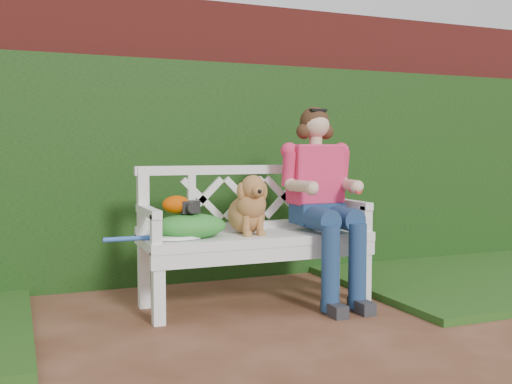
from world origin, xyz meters
name	(u,v)px	position (x,y,z in m)	size (l,w,h in m)	color
ground	(261,346)	(0.00, 0.00, 0.00)	(60.00, 60.00, 0.00)	#4A2716
brick_wall	(171,141)	(0.00, 1.90, 1.10)	(10.00, 0.30, 2.20)	maroon
ivy_hedge	(178,173)	(0.00, 1.68, 0.85)	(10.00, 0.18, 1.70)	#214414
grass_right	(492,273)	(2.40, 0.90, 0.03)	(2.60, 2.00, 0.05)	#174712
garden_bench	(256,269)	(0.29, 0.79, 0.24)	(1.58, 0.60, 0.48)	white
seated_woman	(318,209)	(0.74, 0.77, 0.63)	(0.53, 0.71, 1.25)	#D93164
dog	(248,204)	(0.23, 0.78, 0.68)	(0.26, 0.35, 0.39)	#9F6839
tennis_racket	(172,236)	(-0.29, 0.74, 0.50)	(0.64, 0.27, 0.03)	white
green_bag	(190,225)	(-0.17, 0.75, 0.56)	(0.45, 0.35, 0.15)	green
camera_item	(189,207)	(-0.17, 0.75, 0.67)	(0.12, 0.09, 0.08)	black
baseball_glove	(176,204)	(-0.25, 0.77, 0.69)	(0.17, 0.13, 0.11)	#BD4100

